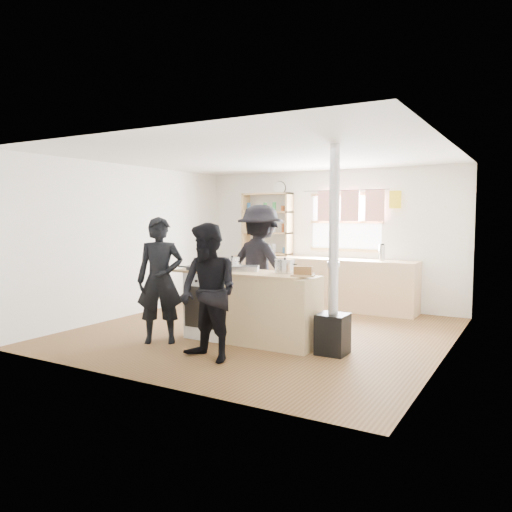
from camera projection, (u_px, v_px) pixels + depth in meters
The scene contains 14 objects.
ground at pixel (262, 332), 7.17m from camera, with size 5.00×5.00×0.01m, color brown.
back_counter at pixel (322, 283), 9.05m from camera, with size 3.40×0.55×0.90m, color tan.
shelving_unit at pixel (267, 224), 9.66m from camera, with size 1.00×0.28×1.20m.
thermos at pixel (382, 253), 8.46m from camera, with size 0.10×0.10×0.27m, color silver.
cooking_island at pixel (251, 307), 6.58m from camera, with size 1.97×0.64×0.93m.
skillet_greens at pixel (198, 267), 6.82m from camera, with size 0.35×0.35×0.05m.
roast_tray at pixel (245, 268), 6.66m from camera, with size 0.42×0.37×0.07m.
stockpot_stove at pixel (232, 263), 6.91m from camera, with size 0.23×0.23×0.18m.
stockpot_counter at pixel (285, 266), 6.41m from camera, with size 0.27×0.27×0.20m.
bread_board at pixel (303, 272), 6.08m from camera, with size 0.32×0.27×0.12m.
flue_heater at pixel (333, 301), 5.97m from camera, with size 0.35×0.35×2.50m.
person_near_left at pixel (160, 280), 6.51m from camera, with size 0.60×0.40×1.65m, color black.
person_near_right at pixel (209, 292), 5.69m from camera, with size 0.77×0.60×1.59m, color black.
person_far at pixel (260, 266), 7.52m from camera, with size 1.18×0.68×1.83m, color black.
Camera 1 is at (3.45, -6.16, 1.67)m, focal length 35.00 mm.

